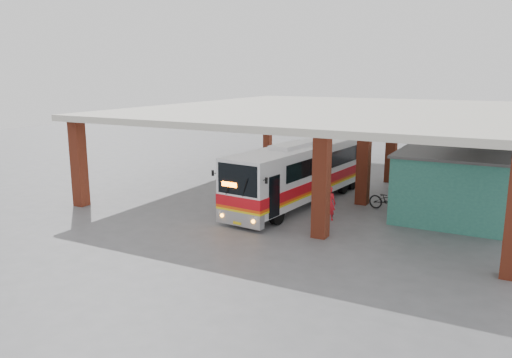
{
  "coord_description": "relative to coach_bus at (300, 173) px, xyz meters",
  "views": [
    {
      "loc": [
        9.87,
        -21.49,
        6.61
      ],
      "look_at": [
        -1.58,
        0.0,
        1.41
      ],
      "focal_mm": 35.0,
      "sensor_mm": 36.0,
      "label": 1
    }
  ],
  "objects": [
    {
      "name": "red_chair",
      "position": [
        4.96,
        6.62,
        -1.26
      ],
      "size": [
        0.48,
        0.48,
        0.75
      ],
      "rotation": [
        0.0,
        0.0,
        0.28
      ],
      "color": "#B32113",
      "rests_on": "ground"
    },
    {
      "name": "canopy_roof",
      "position": [
        0.38,
        4.89,
        2.9
      ],
      "size": [
        21.0,
        23.0,
        0.3
      ],
      "primitive_type": "cube",
      "color": "beige",
      "rests_on": "brick_columns"
    },
    {
      "name": "motorcycle",
      "position": [
        4.39,
        0.71,
        -1.06
      ],
      "size": [
        2.14,
        1.11,
        1.07
      ],
      "primitive_type": "imported",
      "rotation": [
        0.0,
        0.0,
        1.37
      ],
      "color": "black",
      "rests_on": "ground"
    },
    {
      "name": "pedestrian",
      "position": [
        2.37,
        -2.12,
        -0.81
      ],
      "size": [
        0.58,
        0.39,
        1.58
      ],
      "primitive_type": "imported",
      "rotation": [
        0.0,
        0.0,
        3.12
      ],
      "color": "red",
      "rests_on": "ground"
    },
    {
      "name": "brick_columns",
      "position": [
        1.31,
        3.39,
        0.58
      ],
      "size": [
        20.1,
        21.6,
        4.35
      ],
      "color": "#9B3A21",
      "rests_on": "ground"
    },
    {
      "name": "coach_bus",
      "position": [
        0.0,
        0.0,
        0.0
      ],
      "size": [
        3.44,
        11.21,
        3.22
      ],
      "rotation": [
        0.0,
        0.0,
        -0.1
      ],
      "color": "silver",
      "rests_on": "ground"
    },
    {
      "name": "shop_building",
      "position": [
        7.37,
        2.39,
        -0.04
      ],
      "size": [
        5.2,
        8.2,
        3.11
      ],
      "color": "#29665B",
      "rests_on": "ground"
    },
    {
      "name": "ground",
      "position": [
        -0.12,
        -1.61,
        -1.6
      ],
      "size": [
        90.0,
        90.0,
        0.0
      ],
      "primitive_type": "plane",
      "color": "#515154",
      "rests_on": "ground"
    }
  ]
}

